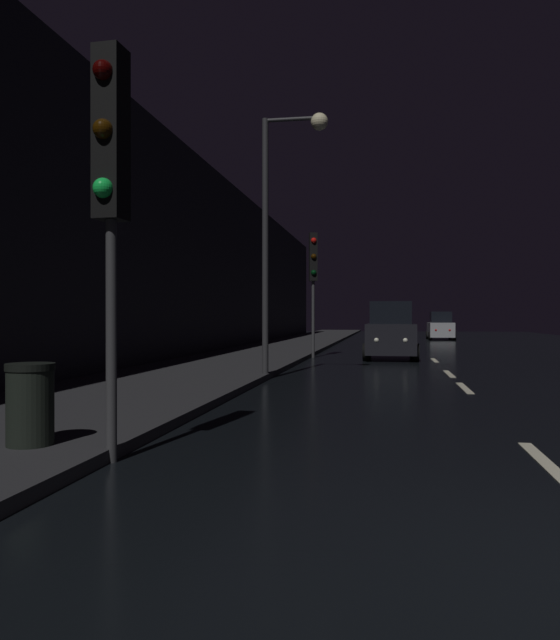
{
  "coord_description": "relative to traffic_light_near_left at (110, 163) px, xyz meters",
  "views": [
    {
      "loc": [
        -1.71,
        -4.16,
        1.61
      ],
      "look_at": [
        -5.36,
        16.77,
        1.51
      ],
      "focal_mm": 34.77,
      "sensor_mm": 36.0,
      "label": 1
    }
  ],
  "objects": [
    {
      "name": "car_distant_taillights",
      "position": [
        6.7,
        38.76,
        -2.39
      ],
      "size": [
        1.82,
        3.95,
        1.99
      ],
      "rotation": [
        0.0,
        0.0,
        1.57
      ],
      "color": "#A5A8AD",
      "rests_on": "ground"
    },
    {
      "name": "trash_bin_curbside",
      "position": [
        -0.99,
        0.04,
        -2.68
      ],
      "size": [
        0.55,
        0.55,
        0.93
      ],
      "color": "black",
      "rests_on": "sidewalk_left"
    },
    {
      "name": "ground",
      "position": [
        4.72,
        22.26,
        -3.31
      ],
      "size": [
        26.24,
        84.0,
        0.02
      ],
      "primitive_type": "cube",
      "color": "black"
    },
    {
      "name": "traffic_light_near_left",
      "position": [
        0.0,
        0.0,
        0.0
      ],
      "size": [
        0.32,
        0.47,
        4.58
      ],
      "rotation": [
        0.0,
        0.0,
        -1.62
      ],
      "color": "#38383A",
      "rests_on": "ground"
    },
    {
      "name": "lane_centerline",
      "position": [
        4.72,
        13.66,
        -3.29
      ],
      "size": [
        0.16,
        32.14,
        0.01
      ],
      "color": "beige",
      "rests_on": "ground"
    },
    {
      "name": "traffic_light_far_left",
      "position": [
        0.11,
        17.95,
        0.29
      ],
      "size": [
        0.38,
        0.48,
        4.94
      ],
      "rotation": [
        0.0,
        0.0,
        -1.33
      ],
      "color": "#38383A",
      "rests_on": "ground"
    },
    {
      "name": "car_approaching_headlights",
      "position": [
        3.12,
        17.97,
        -2.29
      ],
      "size": [
        2.02,
        4.37,
        2.2
      ],
      "rotation": [
        0.0,
        0.0,
        -1.57
      ],
      "color": "black",
      "rests_on": "ground"
    },
    {
      "name": "streetlamp_overhead",
      "position": [
        0.38,
        9.25,
        1.24
      ],
      "size": [
        1.7,
        0.44,
        6.79
      ],
      "color": "#2D2D30",
      "rests_on": "ground"
    },
    {
      "name": "sidewalk_left",
      "position": [
        -2.2,
        22.26,
        -3.22
      ],
      "size": [
        4.4,
        84.0,
        0.15
      ],
      "primitive_type": "cube",
      "color": "#28282B",
      "rests_on": "ground"
    },
    {
      "name": "building_facade_left",
      "position": [
        -4.8,
        18.76,
        0.73
      ],
      "size": [
        0.8,
        63.0,
        8.05
      ],
      "primitive_type": "cube",
      "color": "black",
      "rests_on": "ground"
    }
  ]
}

